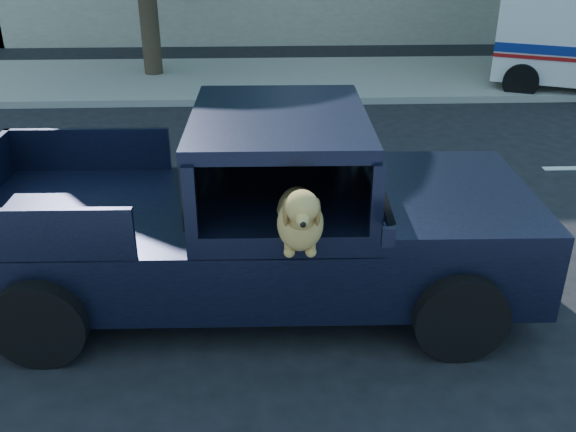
% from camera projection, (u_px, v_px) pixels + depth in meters
% --- Properties ---
extents(ground, '(120.00, 120.00, 0.00)m').
position_uv_depth(ground, '(386.00, 285.00, 7.29)').
color(ground, black).
rests_on(ground, ground).
extents(far_sidewalk, '(60.00, 4.00, 0.15)m').
position_uv_depth(far_sidewalk, '(318.00, 78.00, 15.50)').
color(far_sidewalk, gray).
rests_on(far_sidewalk, ground).
extents(lane_stripes, '(21.60, 0.14, 0.01)m').
position_uv_depth(lane_stripes, '(471.00, 170.00, 10.41)').
color(lane_stripes, silver).
rests_on(lane_stripes, ground).
extents(pickup_truck, '(5.81, 2.99, 2.06)m').
position_uv_depth(pickup_truck, '(245.00, 238.00, 6.82)').
color(pickup_truck, black).
rests_on(pickup_truck, ground).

